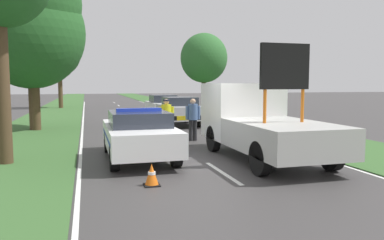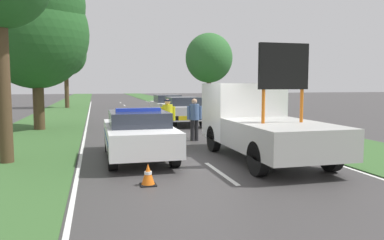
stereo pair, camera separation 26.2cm
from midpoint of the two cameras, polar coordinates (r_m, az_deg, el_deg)
ground_plane at (r=11.12m, az=1.21°, el=-6.26°), size 160.00×160.00×0.00m
lane_markings at (r=22.69m, az=-7.67°, el=-0.27°), size 7.17×55.13×0.01m
grass_verge_left at (r=30.58m, az=-20.35°, el=0.93°), size 3.99×120.00×0.03m
grass_verge_right at (r=31.74m, az=0.34°, el=1.43°), size 3.99×120.00×0.03m
police_car at (r=11.43m, az=-8.78°, el=-2.08°), size 1.91×4.59×1.55m
work_truck at (r=11.81m, az=9.34°, el=-0.10°), size 2.30×5.64×3.34m
road_barrier at (r=15.23m, az=-4.75°, el=-0.05°), size 3.14×0.08×0.96m
police_officer at (r=14.42m, az=-4.46°, el=0.49°), size 0.61×0.39×1.70m
pedestrian_civilian at (r=14.91m, az=-0.36°, el=0.60°), size 0.61×0.39×1.69m
traffic_cone_near_police at (r=8.49m, az=-7.05°, el=-8.30°), size 0.35×0.35×0.49m
traffic_cone_centre_front at (r=14.65m, az=-11.60°, el=-2.18°), size 0.49×0.49×0.68m
queued_car_sedan_silver at (r=20.69m, az=-2.33°, el=1.52°), size 1.85×4.20×1.56m
queued_car_van_white at (r=26.87m, az=-4.78°, el=2.29°), size 1.88×4.41×1.49m
roadside_tree_near_left at (r=31.95m, az=1.59°, el=9.39°), size 3.96×3.96×6.54m
roadside_tree_near_right at (r=20.12m, az=-23.73°, el=12.06°), size 5.14×5.14×7.44m
roadside_tree_mid_right at (r=37.43m, az=-19.77°, el=9.41°), size 3.83×3.83×7.07m
roadside_tree_far_left at (r=20.11m, az=-23.59°, el=16.00°), size 4.60×4.60×8.53m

